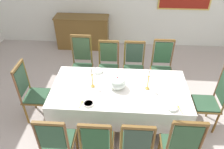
{
  "coord_description": "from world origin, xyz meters",
  "views": [
    {
      "loc": [
        0.05,
        -2.79,
        3.04
      ],
      "look_at": [
        -0.13,
        0.05,
        0.96
      ],
      "focal_mm": 34.72,
      "sensor_mm": 36.0,
      "label": 1
    }
  ],
  "objects": [
    {
      "name": "chair_south_c",
      "position": [
        0.26,
        -0.99,
        0.56
      ],
      "size": [
        0.44,
        0.42,
        1.09
      ],
      "color": "brown",
      "rests_on": "ground"
    },
    {
      "name": "soup_tureen",
      "position": [
        -0.04,
        -0.04,
        0.87
      ],
      "size": [
        0.27,
        0.27,
        0.22
      ],
      "color": "white",
      "rests_on": "tablecloth"
    },
    {
      "name": "spoon_primary",
      "position": [
        -0.56,
        -0.44,
        0.77
      ],
      "size": [
        0.04,
        0.18,
        0.01
      ],
      "rotation": [
        0.0,
        0.0,
        -0.14
      ],
      "color": "gold",
      "rests_on": "tablecloth"
    },
    {
      "name": "chair_south_a",
      "position": [
        -0.82,
        -0.99,
        0.56
      ],
      "size": [
        0.44,
        0.42,
        1.07
      ],
      "color": "brown",
      "rests_on": "ground"
    },
    {
      "name": "chair_south_d",
      "position": [
        0.83,
        -1.0,
        0.6
      ],
      "size": [
        0.44,
        0.42,
        1.2
      ],
      "color": "brown",
      "rests_on": "ground"
    },
    {
      "name": "spoon_secondary",
      "position": [
        0.89,
        -0.45,
        0.77
      ],
      "size": [
        0.06,
        0.17,
        0.01
      ],
      "rotation": [
        0.0,
        0.0,
        0.26
      ],
      "color": "gold",
      "rests_on": "tablecloth"
    },
    {
      "name": "candlestick_east",
      "position": [
        0.45,
        -0.04,
        0.91
      ],
      "size": [
        0.07,
        0.07,
        0.37
      ],
      "color": "gold",
      "rests_on": "tablecloth"
    },
    {
      "name": "chair_head_east",
      "position": [
        1.52,
        -0.04,
        0.6
      ],
      "size": [
        0.42,
        0.44,
        1.18
      ],
      "rotation": [
        0.0,
        0.0,
        1.57
      ],
      "color": "brown",
      "rests_on": "ground"
    },
    {
      "name": "dining_table",
      "position": [
        0.0,
        -0.04,
        0.69
      ],
      "size": [
        2.23,
        1.09,
        0.76
      ],
      "color": "brown",
      "rests_on": "ground"
    },
    {
      "name": "chair_north_b",
      "position": [
        -0.27,
        0.91,
        0.56
      ],
      "size": [
        0.44,
        0.42,
        1.06
      ],
      "rotation": [
        0.0,
        0.0,
        3.14
      ],
      "color": "brown",
      "rests_on": "ground"
    },
    {
      "name": "ground",
      "position": [
        0.0,
        0.0,
        -0.02
      ],
      "size": [
        7.28,
        5.87,
        0.04
      ],
      "primitive_type": "cube",
      "color": "#ADA49D"
    },
    {
      "name": "bowl_far_left",
      "position": [
        -0.42,
        0.38,
        0.79
      ],
      "size": [
        0.18,
        0.18,
        0.04
      ],
      "color": "white",
      "rests_on": "tablecloth"
    },
    {
      "name": "chair_south_b",
      "position": [
        -0.27,
        -0.99,
        0.56
      ],
      "size": [
        0.44,
        0.42,
        1.07
      ],
      "color": "brown",
      "rests_on": "ground"
    },
    {
      "name": "tablecloth",
      "position": [
        0.0,
        -0.04,
        0.64
      ],
      "size": [
        2.25,
        1.11,
        0.45
      ],
      "color": "white",
      "rests_on": "dining_table"
    },
    {
      "name": "bowl_near_right",
      "position": [
        0.78,
        -0.48,
        0.78
      ],
      "size": [
        0.16,
        0.16,
        0.04
      ],
      "color": "white",
      "rests_on": "tablecloth"
    },
    {
      "name": "chair_north_c",
      "position": [
        0.26,
        0.91,
        0.56
      ],
      "size": [
        0.44,
        0.42,
        1.07
      ],
      "rotation": [
        0.0,
        0.0,
        3.14
      ],
      "color": "brown",
      "rests_on": "ground"
    },
    {
      "name": "chair_north_a",
      "position": [
        -0.82,
        0.91,
        0.59
      ],
      "size": [
        0.44,
        0.42,
        1.17
      ],
      "rotation": [
        0.0,
        0.0,
        3.14
      ],
      "color": "brown",
      "rests_on": "ground"
    },
    {
      "name": "sideboard",
      "position": [
        -1.12,
        2.66,
        0.45
      ],
      "size": [
        1.44,
        0.48,
        0.9
      ],
      "rotation": [
        0.0,
        0.0,
        3.14
      ],
      "color": "brown",
      "rests_on": "ground"
    },
    {
      "name": "bowl_near_left",
      "position": [
        -0.45,
        -0.47,
        0.78
      ],
      "size": [
        0.16,
        0.16,
        0.03
      ],
      "color": "white",
      "rests_on": "tablecloth"
    },
    {
      "name": "chair_head_west",
      "position": [
        -1.52,
        -0.04,
        0.58
      ],
      "size": [
        0.42,
        0.44,
        1.13
      ],
      "rotation": [
        0.0,
        0.0,
        -1.57
      ],
      "color": "brown",
      "rests_on": "ground"
    },
    {
      "name": "chair_north_d",
      "position": [
        0.83,
        0.91,
        0.58
      ],
      "size": [
        0.44,
        0.42,
        1.12
      ],
      "rotation": [
        0.0,
        0.0,
        3.14
      ],
      "color": "brown",
      "rests_on": "ground"
    },
    {
      "name": "candlestick_west",
      "position": [
        -0.45,
        -0.04,
        0.91
      ],
      "size": [
        0.07,
        0.07,
        0.36
      ],
      "color": "gold",
      "rests_on": "tablecloth"
    }
  ]
}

